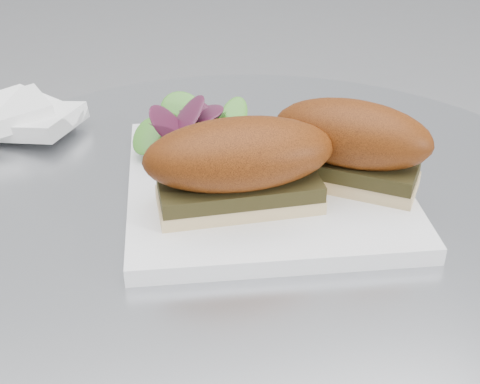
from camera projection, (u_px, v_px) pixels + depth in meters
The scene contains 6 objects.
plate at pixel (266, 185), 0.62m from camera, with size 0.25×0.25×0.02m, color white.
sandwich_left at pixel (239, 163), 0.56m from camera, with size 0.16×0.08×0.08m.
sandwich_right at pixel (351, 143), 0.59m from camera, with size 0.15×0.13×0.08m.
salad at pixel (200, 124), 0.66m from camera, with size 0.11×0.11×0.05m, color #4C9C33, non-canonical shape.
napkin at pixel (21, 125), 0.73m from camera, with size 0.13×0.13×0.02m, color white, non-canonical shape.
saucer at pixel (350, 164), 0.66m from camera, with size 0.13×0.13×0.01m, color white.
Camera 1 is at (-0.13, -0.46, 1.06)m, focal length 50.00 mm.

